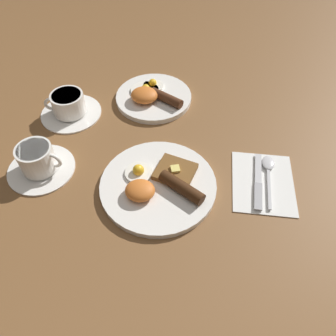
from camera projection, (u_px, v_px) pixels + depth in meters
name	position (u px, v px, depth m)	size (l,w,h in m)	color
ground_plane	(158.00, 187.00, 0.75)	(3.00, 3.00, 0.00)	brown
breakfast_plate_near	(159.00, 184.00, 0.74)	(0.27, 0.27, 0.04)	white
breakfast_plate_far	(152.00, 96.00, 0.94)	(0.22, 0.22, 0.05)	white
teacup_near	(38.00, 161.00, 0.76)	(0.16, 0.16, 0.07)	white
teacup_far	(69.00, 106.00, 0.90)	(0.17, 0.17, 0.07)	white
napkin	(263.00, 182.00, 0.76)	(0.14, 0.18, 0.01)	white
knife	(258.00, 184.00, 0.75)	(0.03, 0.17, 0.01)	silver
spoon	(268.00, 168.00, 0.78)	(0.03, 0.16, 0.01)	silver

